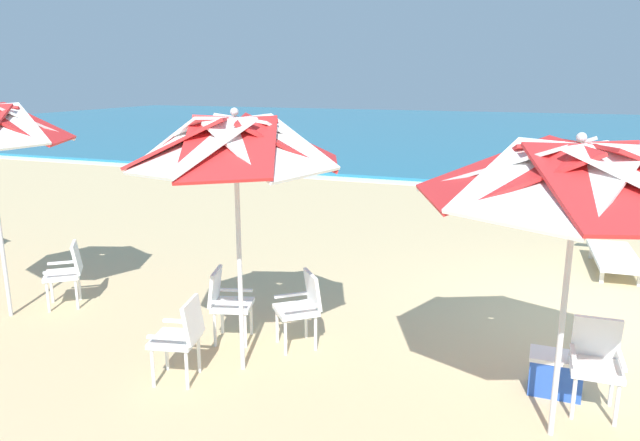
{
  "coord_description": "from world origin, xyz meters",
  "views": [
    {
      "loc": [
        -0.91,
        -7.76,
        3.01
      ],
      "look_at": [
        -3.86,
        -0.08,
        1.0
      ],
      "focal_mm": 33.01,
      "sensor_mm": 36.0,
      "label": 1
    }
  ],
  "objects_px": {
    "sun_lounger_1": "(613,251)",
    "cooler_box": "(555,373)",
    "plastic_chair_1": "(227,300)",
    "beachgoer_seated": "(513,196)",
    "plastic_chair_3": "(302,305)",
    "plastic_chair_2": "(181,334)",
    "beach_umbrella_1": "(235,145)",
    "plastic_chair_0": "(596,359)",
    "plastic_chair_4": "(67,270)",
    "beach_umbrella_0": "(578,175)"
  },
  "relations": [
    {
      "from": "plastic_chair_2",
      "to": "plastic_chair_3",
      "type": "xyz_separation_m",
      "value": [
        0.82,
        1.17,
        0.0
      ]
    },
    {
      "from": "plastic_chair_2",
      "to": "plastic_chair_3",
      "type": "distance_m",
      "value": 1.43
    },
    {
      "from": "plastic_chair_4",
      "to": "cooler_box",
      "type": "height_order",
      "value": "plastic_chair_4"
    },
    {
      "from": "plastic_chair_0",
      "to": "plastic_chair_1",
      "type": "xyz_separation_m",
      "value": [
        -3.89,
        0.08,
        0.0
      ]
    },
    {
      "from": "beachgoer_seated",
      "to": "cooler_box",
      "type": "bearing_deg",
      "value": -84.14
    },
    {
      "from": "plastic_chair_3",
      "to": "plastic_chair_4",
      "type": "xyz_separation_m",
      "value": [
        -3.4,
        0.0,
        0.0
      ]
    },
    {
      "from": "beach_umbrella_1",
      "to": "plastic_chair_1",
      "type": "xyz_separation_m",
      "value": [
        -0.5,
        0.56,
        -1.87
      ]
    },
    {
      "from": "beach_umbrella_1",
      "to": "plastic_chair_3",
      "type": "bearing_deg",
      "value": 64.0
    },
    {
      "from": "plastic_chair_3",
      "to": "beachgoer_seated",
      "type": "distance_m",
      "value": 8.76
    },
    {
      "from": "sun_lounger_1",
      "to": "cooler_box",
      "type": "height_order",
      "value": "sun_lounger_1"
    },
    {
      "from": "sun_lounger_1",
      "to": "plastic_chair_4",
      "type": "bearing_deg",
      "value": -147.62
    },
    {
      "from": "beach_umbrella_1",
      "to": "plastic_chair_4",
      "type": "relative_size",
      "value": 3.15
    },
    {
      "from": "beach_umbrella_0",
      "to": "plastic_chair_1",
      "type": "distance_m",
      "value": 4.02
    },
    {
      "from": "plastic_chair_0",
      "to": "cooler_box",
      "type": "bearing_deg",
      "value": 150.0
    },
    {
      "from": "beach_umbrella_1",
      "to": "plastic_chair_2",
      "type": "relative_size",
      "value": 3.15
    },
    {
      "from": "plastic_chair_0",
      "to": "plastic_chair_2",
      "type": "relative_size",
      "value": 1.0
    },
    {
      "from": "plastic_chair_3",
      "to": "plastic_chair_1",
      "type": "bearing_deg",
      "value": -167.71
    },
    {
      "from": "cooler_box",
      "to": "plastic_chair_1",
      "type": "bearing_deg",
      "value": -178.26
    },
    {
      "from": "beach_umbrella_0",
      "to": "sun_lounger_1",
      "type": "distance_m",
      "value": 5.71
    },
    {
      "from": "beach_umbrella_0",
      "to": "plastic_chair_0",
      "type": "xyz_separation_m",
      "value": [
        0.34,
        0.57,
        -1.78
      ]
    },
    {
      "from": "beach_umbrella_1",
      "to": "plastic_chair_3",
      "type": "xyz_separation_m",
      "value": [
        0.36,
        0.75,
        -1.87
      ]
    },
    {
      "from": "sun_lounger_1",
      "to": "cooler_box",
      "type": "distance_m",
      "value": 4.61
    },
    {
      "from": "beach_umbrella_1",
      "to": "plastic_chair_2",
      "type": "distance_m",
      "value": 1.97
    },
    {
      "from": "beach_umbrella_1",
      "to": "beachgoer_seated",
      "type": "bearing_deg",
      "value": 76.76
    },
    {
      "from": "beachgoer_seated",
      "to": "plastic_chair_4",
      "type": "bearing_deg",
      "value": -121.42
    },
    {
      "from": "plastic_chair_0",
      "to": "plastic_chair_4",
      "type": "height_order",
      "value": "same"
    },
    {
      "from": "plastic_chair_0",
      "to": "beach_umbrella_0",
      "type": "bearing_deg",
      "value": -121.02
    },
    {
      "from": "beach_umbrella_0",
      "to": "plastic_chair_2",
      "type": "distance_m",
      "value": 3.95
    },
    {
      "from": "plastic_chair_0",
      "to": "plastic_chair_2",
      "type": "xyz_separation_m",
      "value": [
        -3.85,
        -0.91,
        0.0
      ]
    },
    {
      "from": "beach_umbrella_0",
      "to": "beach_umbrella_1",
      "type": "relative_size",
      "value": 0.95
    },
    {
      "from": "beach_umbrella_0",
      "to": "plastic_chair_4",
      "type": "xyz_separation_m",
      "value": [
        -6.09,
        0.84,
        -1.78
      ]
    },
    {
      "from": "plastic_chair_1",
      "to": "beachgoer_seated",
      "type": "relative_size",
      "value": 0.94
    },
    {
      "from": "plastic_chair_3",
      "to": "beachgoer_seated",
      "type": "bearing_deg",
      "value": 77.96
    },
    {
      "from": "sun_lounger_1",
      "to": "cooler_box",
      "type": "relative_size",
      "value": 4.36
    },
    {
      "from": "plastic_chair_0",
      "to": "plastic_chair_4",
      "type": "bearing_deg",
      "value": 177.63
    },
    {
      "from": "beach_umbrella_1",
      "to": "plastic_chair_1",
      "type": "relative_size",
      "value": 3.15
    },
    {
      "from": "plastic_chair_0",
      "to": "plastic_chair_3",
      "type": "height_order",
      "value": "same"
    },
    {
      "from": "plastic_chair_2",
      "to": "plastic_chair_3",
      "type": "height_order",
      "value": "same"
    },
    {
      "from": "beach_umbrella_0",
      "to": "cooler_box",
      "type": "distance_m",
      "value": 2.21
    },
    {
      "from": "plastic_chair_1",
      "to": "cooler_box",
      "type": "relative_size",
      "value": 1.73
    },
    {
      "from": "plastic_chair_4",
      "to": "beachgoer_seated",
      "type": "height_order",
      "value": "beachgoer_seated"
    },
    {
      "from": "plastic_chair_0",
      "to": "sun_lounger_1",
      "type": "distance_m",
      "value": 4.74
    },
    {
      "from": "plastic_chair_3",
      "to": "plastic_chair_2",
      "type": "bearing_deg",
      "value": -125.12
    },
    {
      "from": "plastic_chair_2",
      "to": "sun_lounger_1",
      "type": "xyz_separation_m",
      "value": [
        4.42,
        5.61,
        -0.22
      ]
    },
    {
      "from": "plastic_chair_2",
      "to": "plastic_chair_4",
      "type": "bearing_deg",
      "value": 155.57
    },
    {
      "from": "cooler_box",
      "to": "beach_umbrella_1",
      "type": "bearing_deg",
      "value": -167.74
    },
    {
      "from": "cooler_box",
      "to": "beachgoer_seated",
      "type": "height_order",
      "value": "beachgoer_seated"
    },
    {
      "from": "sun_lounger_1",
      "to": "cooler_box",
      "type": "xyz_separation_m",
      "value": [
        -0.88,
        -4.52,
        -0.08
      ]
    },
    {
      "from": "plastic_chair_4",
      "to": "plastic_chair_1",
      "type": "bearing_deg",
      "value": -4.3
    },
    {
      "from": "plastic_chair_2",
      "to": "beachgoer_seated",
      "type": "xyz_separation_m",
      "value": [
        2.65,
        9.73,
        -0.2
      ]
    }
  ]
}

